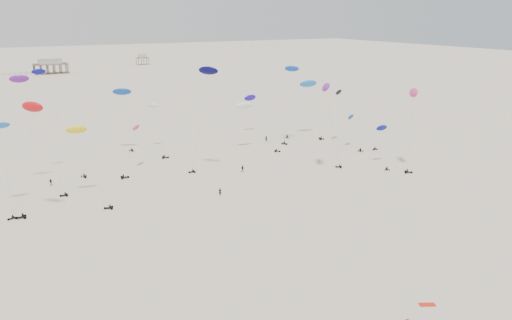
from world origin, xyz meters
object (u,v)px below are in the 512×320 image
pavilion_main (51,67)px  spectator_0 (220,196)px  rig_9 (28,103)px  rig_4 (123,98)px  rig_0 (290,86)px  pavilion_small (142,60)px

pavilion_main → spectator_0: bearing=-89.7°
rig_9 → spectator_0: bearing=-122.3°
rig_4 → pavilion_main: bearing=-100.2°
rig_4 → spectator_0: size_ratio=8.88×
pavilion_main → rig_0: rig_0 is taller
rig_9 → spectator_0: 47.18m
pavilion_main → rig_9: 236.73m
pavilion_main → spectator_0: size_ratio=10.39×
pavilion_small → rig_9: 283.54m
pavilion_main → rig_9: bearing=-97.8°
rig_0 → spectator_0: 54.58m
pavilion_small → rig_0: size_ratio=0.39×
pavilion_small → pavilion_main: bearing=-156.8°
rig_4 → rig_9: rig_9 is taller
rig_4 → rig_9: bearing=30.8°
pavilion_small → rig_0: bearing=-96.5°
rig_4 → spectator_0: 51.38m
pavilion_main → rig_9: rig_9 is taller
pavilion_small → rig_0: (-29.36, -257.36, 13.58)m
pavilion_main → rig_0: bearing=-79.9°
rig_9 → rig_4: bearing=-43.9°
pavilion_main → pavilion_small: size_ratio=2.33×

